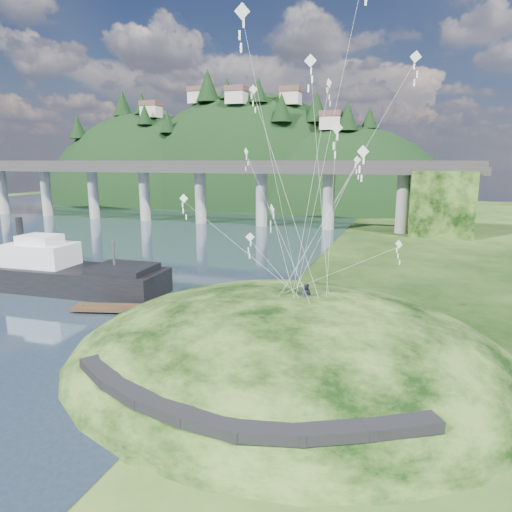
% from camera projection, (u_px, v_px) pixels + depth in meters
% --- Properties ---
extents(ground, '(320.00, 320.00, 0.00)m').
position_uv_depth(ground, '(184.00, 354.00, 36.15)').
color(ground, black).
rests_on(ground, ground).
extents(grass_hill, '(36.00, 32.00, 13.00)m').
position_uv_depth(grass_hill, '(288.00, 375.00, 35.78)').
color(grass_hill, black).
rests_on(grass_hill, ground).
extents(footpath, '(22.29, 5.84, 0.83)m').
position_uv_depth(footpath, '(222.00, 407.00, 24.33)').
color(footpath, black).
rests_on(footpath, ground).
extents(bridge, '(160.00, 11.00, 15.00)m').
position_uv_depth(bridge, '(222.00, 183.00, 107.41)').
color(bridge, '#2D2B2B').
rests_on(bridge, ground).
extents(far_ridge, '(153.00, 70.00, 94.50)m').
position_uv_depth(far_ridge, '(235.00, 224.00, 164.61)').
color(far_ridge, black).
rests_on(far_ridge, ground).
extents(work_barge, '(24.36, 7.60, 8.43)m').
position_uv_depth(work_barge, '(63.00, 273.00, 53.44)').
color(work_barge, black).
rests_on(work_barge, ground).
extents(wooden_dock, '(13.45, 5.45, 0.95)m').
position_uv_depth(wooden_dock, '(138.00, 308.00, 45.87)').
color(wooden_dock, '#332114').
rests_on(wooden_dock, ground).
extents(kite_flyers, '(0.94, 1.00, 1.92)m').
position_uv_depth(kite_flyers, '(306.00, 284.00, 34.37)').
color(kite_flyers, '#282B36').
rests_on(kite_flyers, ground).
extents(kite_swarm, '(19.65, 16.86, 20.39)m').
position_uv_depth(kite_swarm, '(299.00, 136.00, 34.38)').
color(kite_swarm, white).
rests_on(kite_swarm, ground).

